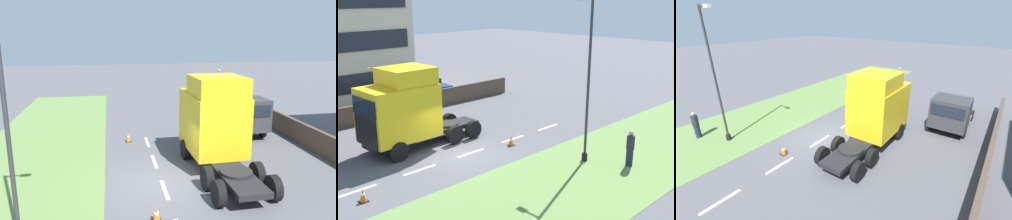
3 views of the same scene
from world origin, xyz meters
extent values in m
plane|color=#515156|center=(0.00, 0.00, 0.00)|extent=(120.00, 120.00, 0.00)
cube|color=#607F42|center=(-6.00, 0.00, 0.01)|extent=(7.00, 44.00, 0.01)
cube|color=white|center=(0.00, -7.10, 0.00)|extent=(0.16, 1.80, 0.00)
cube|color=white|center=(0.00, -3.90, 0.00)|extent=(0.16, 1.80, 0.00)
cube|color=white|center=(0.00, -0.70, 0.00)|extent=(0.16, 1.80, 0.00)
cube|color=white|center=(0.00, 2.50, 0.00)|extent=(0.16, 1.80, 0.00)
cube|color=white|center=(0.00, 5.70, 0.00)|extent=(0.16, 1.80, 0.00)
cube|color=#4C3D33|center=(9.00, 0.00, 0.66)|extent=(0.25, 24.00, 1.32)
cube|color=black|center=(2.86, 0.23, 0.67)|extent=(1.50, 6.95, 0.24)
cube|color=gold|center=(2.82, 1.79, 2.20)|extent=(2.55, 3.86, 2.82)
cube|color=black|center=(2.78, 3.73, 1.58)|extent=(2.10, 0.10, 1.58)
cube|color=black|center=(2.78, 3.73, 2.82)|extent=(2.22, 0.11, 0.90)
cube|color=gold|center=(2.84, 1.22, 4.06)|extent=(2.39, 2.52, 0.90)
sphere|color=orange|center=(3.48, 2.95, 4.58)|extent=(0.14, 0.14, 0.14)
cylinder|color=black|center=(2.89, -1.33, 0.85)|extent=(1.38, 1.38, 0.12)
cylinder|color=black|center=(1.67, 2.63, 0.52)|extent=(0.34, 1.05, 1.04)
cylinder|color=black|center=(3.94, 2.68, 0.52)|extent=(0.34, 1.05, 1.04)
cylinder|color=black|center=(1.75, -1.00, 0.52)|extent=(0.34, 1.05, 1.04)
cylinder|color=black|center=(4.02, -0.95, 0.52)|extent=(0.34, 1.05, 1.04)
cylinder|color=black|center=(1.78, -2.39, 0.52)|extent=(0.34, 1.05, 1.04)
cylinder|color=black|center=(4.04, -2.34, 0.52)|extent=(0.34, 1.05, 1.04)
cube|color=#333338|center=(6.28, 5.36, 1.56)|extent=(2.33, 1.99, 1.96)
cube|color=black|center=(6.30, 4.37, 1.95)|extent=(2.01, 0.08, 0.71)
cube|color=#4C4742|center=(6.23, 8.14, 0.49)|extent=(2.36, 3.66, 0.18)
cube|color=#4C4742|center=(6.26, 6.38, 1.27)|extent=(2.29, 0.15, 1.37)
cylinder|color=black|center=(7.35, 5.38, 0.40)|extent=(0.26, 0.80, 0.80)
cylinder|color=black|center=(5.22, 5.34, 0.40)|extent=(0.26, 0.80, 0.80)
cylinder|color=black|center=(7.28, 8.72, 0.40)|extent=(0.26, 0.80, 0.80)
cylinder|color=black|center=(5.15, 8.67, 0.40)|extent=(0.26, 0.80, 0.80)
cylinder|color=black|center=(-4.88, -4.12, 0.20)|extent=(0.29, 0.29, 0.40)
cylinder|color=#2D2D33|center=(-4.88, -4.12, 4.03)|extent=(0.13, 0.13, 8.07)
cylinder|color=#2D2D33|center=(-4.43, -4.12, 7.97)|extent=(0.90, 0.09, 0.09)
cube|color=silver|center=(-3.98, -4.12, 7.97)|extent=(0.44, 0.20, 0.16)
cylinder|color=#1E233D|center=(-6.82, -5.13, 0.44)|extent=(0.34, 0.34, 0.88)
cylinder|color=#26262D|center=(-6.82, -5.13, 1.23)|extent=(0.39, 0.39, 0.70)
sphere|color=tan|center=(-6.82, -5.13, 1.69)|extent=(0.24, 0.24, 0.24)
cube|color=black|center=(-1.12, 5.96, 0.01)|extent=(0.36, 0.36, 0.03)
cone|color=orange|center=(-1.12, 5.96, 0.31)|extent=(0.28, 0.28, 0.55)
cylinder|color=white|center=(-1.12, 5.96, 0.33)|extent=(0.17, 0.17, 0.07)
cube|color=black|center=(-0.69, -3.05, 0.01)|extent=(0.36, 0.36, 0.03)
cone|color=orange|center=(-0.69, -3.05, 0.31)|extent=(0.28, 0.28, 0.55)
cylinder|color=white|center=(-0.69, -3.05, 0.33)|extent=(0.17, 0.17, 0.07)
camera|label=1|loc=(-2.12, -13.23, 6.38)|focal=35.00mm
camera|label=2|loc=(-16.27, 12.75, 8.19)|focal=45.00mm
camera|label=3|loc=(8.81, -9.89, 7.50)|focal=24.00mm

